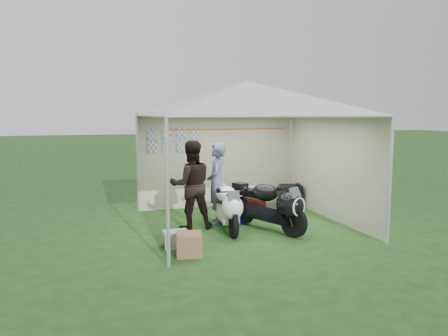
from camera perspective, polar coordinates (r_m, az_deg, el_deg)
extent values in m
plane|color=#204917|center=(9.30, 2.83, -7.45)|extent=(80.00, 80.00, 0.00)
cylinder|color=silver|center=(6.65, -7.38, -3.31)|extent=(0.06, 0.06, 2.30)
cylinder|color=silver|center=(8.32, 20.87, -1.59)|extent=(0.06, 0.06, 2.30)
cylinder|color=silver|center=(10.57, -11.21, 0.55)|extent=(0.06, 0.06, 2.30)
cylinder|color=silver|center=(11.69, 8.67, 1.24)|extent=(0.06, 0.06, 2.30)
cube|color=beige|center=(10.96, -0.76, 0.93)|extent=(4.00, 0.02, 2.30)
cube|color=beige|center=(8.60, -9.73, -0.94)|extent=(0.02, 4.00, 2.30)
cube|color=beige|center=(9.95, 13.74, 0.07)|extent=(0.02, 4.00, 2.30)
pyramid|color=white|center=(9.00, 2.93, 9.10)|extent=(5.66, 5.66, 0.70)
cube|color=#99A5B7|center=(10.53, -9.39, 4.39)|extent=(0.22, 0.02, 0.28)
cube|color=#99A5B7|center=(10.59, -7.51, 4.44)|extent=(0.22, 0.02, 0.28)
cube|color=#99A5B7|center=(10.65, -5.65, 4.48)|extent=(0.22, 0.01, 0.28)
cube|color=#99A5B7|center=(10.73, -3.82, 4.52)|extent=(0.22, 0.01, 0.28)
cube|color=#99A5B7|center=(10.55, -9.36, 2.76)|extent=(0.22, 0.02, 0.28)
cube|color=#99A5B7|center=(10.61, -7.48, 2.82)|extent=(0.22, 0.01, 0.28)
cube|color=#99A5B7|center=(10.67, -5.63, 2.88)|extent=(0.22, 0.02, 0.28)
cube|color=#99A5B7|center=(10.75, -3.80, 2.93)|extent=(0.22, 0.01, 0.28)
cylinder|color=#D8590C|center=(10.93, 0.28, 5.12)|extent=(3.20, 0.02, 0.02)
cylinder|color=black|center=(8.30, 1.24, -7.28)|extent=(0.15, 0.56, 0.55)
cylinder|color=black|center=(9.53, -0.48, -5.36)|extent=(0.20, 0.57, 0.55)
cube|color=white|center=(8.85, 0.38, -5.86)|extent=(0.40, 0.90, 0.28)
ellipsoid|color=white|center=(8.32, 1.10, -5.15)|extent=(0.47, 0.59, 0.46)
ellipsoid|color=white|center=(8.87, 0.26, -3.40)|extent=(0.46, 0.61, 0.32)
cube|color=black|center=(9.23, -0.21, -3.32)|extent=(0.30, 0.58, 0.13)
cube|color=white|center=(9.51, -0.57, -2.56)|extent=(0.23, 0.30, 0.17)
cube|color=black|center=(9.17, -0.10, -4.39)|extent=(0.14, 0.51, 0.09)
cube|color=#3F474C|center=(8.17, 1.27, -3.67)|extent=(0.23, 0.16, 0.19)
cylinder|color=black|center=(8.43, 9.08, -7.01)|extent=(0.34, 0.58, 0.59)
cylinder|color=black|center=(9.33, 2.45, -5.53)|extent=(0.38, 0.60, 0.59)
cube|color=black|center=(8.82, 5.84, -5.80)|extent=(0.69, 0.99, 0.30)
ellipsoid|color=black|center=(8.42, 8.60, -4.81)|extent=(0.65, 0.72, 0.49)
ellipsoid|color=black|center=(8.80, 5.40, -3.19)|extent=(0.65, 0.73, 0.35)
cube|color=black|center=(9.08, 3.56, -3.23)|extent=(0.48, 0.64, 0.14)
cube|color=black|center=(9.29, 2.13, -2.48)|extent=(0.32, 0.36, 0.18)
cube|color=maroon|center=(9.04, 4.00, -4.36)|extent=(0.31, 0.53, 0.10)
cube|color=#3F474C|center=(8.30, 9.27, -3.20)|extent=(0.27, 0.23, 0.21)
cylinder|color=white|center=(8.29, 9.77, -5.03)|extent=(0.33, 0.17, 0.35)
cube|color=#1925C6|center=(9.43, 2.03, -6.22)|extent=(0.50, 0.42, 0.32)
imported|color=black|center=(8.88, -4.33, -2.21)|extent=(0.91, 0.72, 1.81)
imported|color=slate|center=(9.25, -0.98, -2.05)|extent=(0.60, 0.73, 1.73)
cube|color=black|center=(11.12, 8.65, -3.62)|extent=(0.66, 0.59, 0.55)
cube|color=#B6BAC0|center=(7.85, -6.32, -9.20)|extent=(0.44, 0.34, 0.29)
cube|color=olive|center=(7.38, -4.59, -9.90)|extent=(0.48, 0.48, 0.37)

